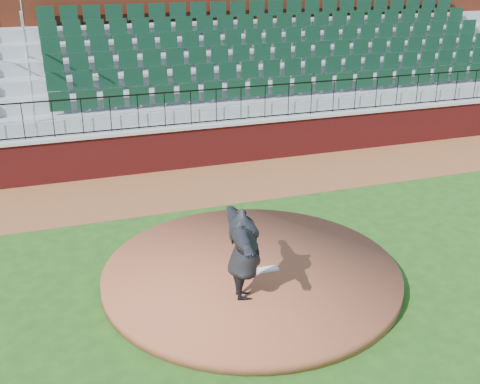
% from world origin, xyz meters
% --- Properties ---
extents(ground, '(90.00, 90.00, 0.00)m').
position_xyz_m(ground, '(0.00, 0.00, 0.00)').
color(ground, '#214F16').
rests_on(ground, ground).
extents(warning_track, '(34.00, 3.20, 0.01)m').
position_xyz_m(warning_track, '(0.00, 5.40, 0.01)').
color(warning_track, brown).
rests_on(warning_track, ground).
extents(field_wall, '(34.00, 0.35, 1.20)m').
position_xyz_m(field_wall, '(0.00, 7.00, 0.60)').
color(field_wall, maroon).
rests_on(field_wall, ground).
extents(wall_cap, '(34.00, 0.45, 0.10)m').
position_xyz_m(wall_cap, '(0.00, 7.00, 1.25)').
color(wall_cap, '#B7B7B7').
rests_on(wall_cap, field_wall).
extents(wall_railing, '(34.00, 0.05, 1.00)m').
position_xyz_m(wall_railing, '(0.00, 7.00, 1.80)').
color(wall_railing, black).
rests_on(wall_railing, wall_cap).
extents(seating_stands, '(34.00, 5.10, 4.60)m').
position_xyz_m(seating_stands, '(0.00, 9.72, 2.30)').
color(seating_stands, gray).
rests_on(seating_stands, ground).
extents(concourse_wall, '(34.00, 0.50, 5.50)m').
position_xyz_m(concourse_wall, '(0.00, 12.52, 2.75)').
color(concourse_wall, maroon).
rests_on(concourse_wall, ground).
extents(pitchers_mound, '(5.79, 5.79, 0.25)m').
position_xyz_m(pitchers_mound, '(-0.24, 0.11, 0.12)').
color(pitchers_mound, brown).
rests_on(pitchers_mound, ground).
extents(pitching_rubber, '(0.67, 0.20, 0.04)m').
position_xyz_m(pitching_rubber, '(-0.09, -0.06, 0.27)').
color(pitching_rubber, white).
rests_on(pitching_rubber, pitchers_mound).
extents(pitcher, '(0.91, 2.19, 1.73)m').
position_xyz_m(pitcher, '(-0.73, -0.82, 1.11)').
color(pitcher, black).
rests_on(pitcher, pitchers_mound).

